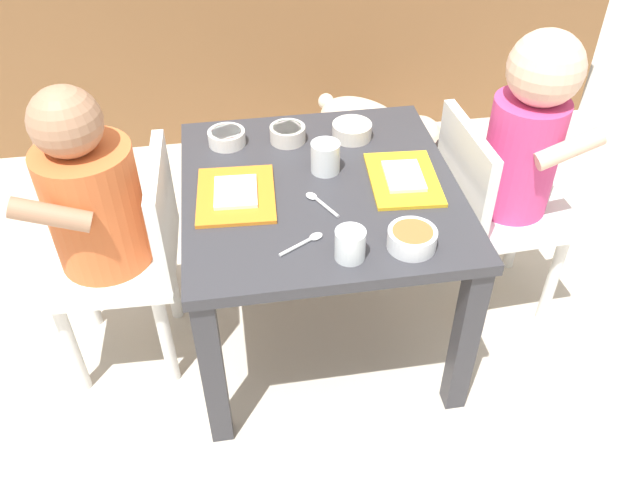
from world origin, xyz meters
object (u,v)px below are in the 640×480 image
at_px(food_tray_left, 236,194).
at_px(seated_child_right, 519,148).
at_px(food_tray_right, 404,178).
at_px(spoon_by_right_tray, 306,242).
at_px(dining_table, 320,211).
at_px(dog, 375,132).
at_px(seated_child_left, 99,206).
at_px(veggie_bowl_far, 352,130).
at_px(spoon_by_left_tray, 319,202).
at_px(cereal_bowl_left_side, 227,137).
at_px(water_cup_left, 350,246).
at_px(cereal_bowl_right_side, 288,133).
at_px(veggie_bowl_near, 412,238).
at_px(water_cup_right, 325,159).

bearing_deg(food_tray_left, seated_child_right, 4.42).
bearing_deg(food_tray_right, spoon_by_right_tray, -144.19).
xyz_separation_m(dining_table, spoon_by_right_tray, (-0.06, -0.18, 0.07)).
relative_size(seated_child_right, dog, 1.79).
bearing_deg(seated_child_left, dining_table, 0.11).
bearing_deg(veggie_bowl_far, dining_table, -120.45).
xyz_separation_m(dog, spoon_by_left_tray, (-0.27, -0.62, 0.23)).
bearing_deg(cereal_bowl_left_side, water_cup_left, -65.03).
bearing_deg(water_cup_left, food_tray_left, 131.17).
height_order(seated_child_left, food_tray_right, seated_child_left).
bearing_deg(water_cup_left, veggie_bowl_far, 78.02).
bearing_deg(cereal_bowl_right_side, veggie_bowl_near, -66.34).
distance_m(cereal_bowl_left_side, spoon_by_left_tray, 0.31).
xyz_separation_m(cereal_bowl_left_side, spoon_by_left_tray, (0.17, -0.26, -0.01)).
xyz_separation_m(water_cup_right, spoon_by_right_tray, (-0.08, -0.23, -0.03)).
height_order(dog, veggie_bowl_near, veggie_bowl_near).
distance_m(veggie_bowl_far, spoon_by_left_tray, 0.26).
relative_size(seated_child_left, cereal_bowl_left_side, 8.21).
bearing_deg(food_tray_left, veggie_bowl_far, 34.17).
xyz_separation_m(water_cup_right, cereal_bowl_right_side, (-0.06, 0.13, -0.01)).
distance_m(veggie_bowl_near, spoon_by_left_tray, 0.22).
height_order(dog, cereal_bowl_right_side, cereal_bowl_right_side).
xyz_separation_m(food_tray_left, water_cup_right, (0.19, 0.06, 0.02)).
distance_m(food_tray_right, spoon_by_left_tray, 0.19).
height_order(food_tray_left, veggie_bowl_far, veggie_bowl_far).
bearing_deg(veggie_bowl_near, cereal_bowl_right_side, 113.66).
bearing_deg(seated_child_left, cereal_bowl_right_side, 24.62).
height_order(seated_child_right, food_tray_right, seated_child_right).
relative_size(dog, veggie_bowl_far, 4.42).
bearing_deg(cereal_bowl_left_side, seated_child_left, -143.83).
distance_m(dining_table, seated_child_left, 0.45).
bearing_deg(spoon_by_right_tray, water_cup_left, -35.19).
height_order(seated_child_right, water_cup_left, seated_child_right).
bearing_deg(dining_table, seated_child_right, 4.40).
bearing_deg(water_cup_left, veggie_bowl_near, 4.73).
bearing_deg(seated_child_right, veggie_bowl_far, 157.81).
height_order(cereal_bowl_right_side, spoon_by_left_tray, cereal_bowl_right_side).
bearing_deg(seated_child_left, spoon_by_left_tray, -8.07).
bearing_deg(seated_child_left, cereal_bowl_left_side, 36.17).
distance_m(dog, veggie_bowl_far, 0.48).
relative_size(spoon_by_left_tray, spoon_by_right_tray, 1.02).
distance_m(dog, food_tray_left, 0.75).
distance_m(seated_child_right, veggie_bowl_far, 0.37).
height_order(seated_child_left, veggie_bowl_near, seated_child_left).
xyz_separation_m(food_tray_left, veggie_bowl_far, (0.28, 0.19, 0.01)).
distance_m(seated_child_right, cereal_bowl_left_side, 0.65).
distance_m(dining_table, cereal_bowl_right_side, 0.21).
height_order(cereal_bowl_left_side, spoon_by_left_tray, cereal_bowl_left_side).
height_order(water_cup_right, spoon_by_left_tray, water_cup_right).
xyz_separation_m(veggie_bowl_near, spoon_by_right_tray, (-0.19, 0.04, -0.02)).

